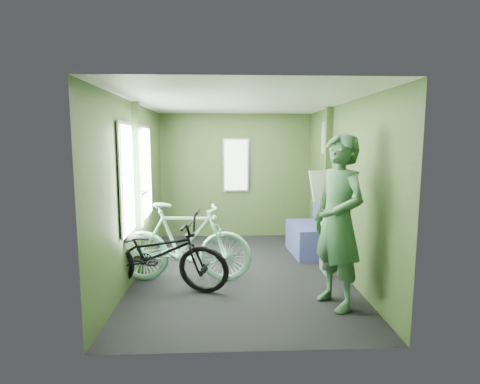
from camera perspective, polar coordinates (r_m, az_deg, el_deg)
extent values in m
plane|color=black|center=(5.31, 0.05, -12.01)|extent=(4.00, 4.00, 0.00)
cube|color=silver|center=(5.02, 0.05, 13.54)|extent=(2.80, 4.00, 0.02)
cube|color=#334922|center=(7.02, -0.63, 2.48)|extent=(2.80, 0.02, 2.30)
cube|color=#334922|center=(3.06, 1.61, -4.33)|extent=(2.80, 0.02, 2.30)
cube|color=#334922|center=(5.17, -15.65, 0.32)|extent=(0.02, 4.00, 2.30)
cube|color=#334922|center=(5.28, 15.40, 0.48)|extent=(0.02, 4.00, 2.30)
cube|color=#334922|center=(5.16, -15.22, 0.32)|extent=(0.08, 0.12, 2.30)
cube|color=silver|center=(4.61, -16.76, 1.91)|extent=(0.02, 0.56, 1.34)
cube|color=silver|center=(5.67, -14.01, 3.04)|extent=(0.02, 0.56, 1.34)
cube|color=white|center=(4.58, -16.89, 8.51)|extent=(0.00, 0.12, 0.12)
cube|color=white|center=(5.66, -14.09, 8.39)|extent=(0.00, 0.12, 0.12)
cylinder|color=silver|center=(5.15, -14.44, -0.23)|extent=(0.03, 0.40, 0.03)
cube|color=#334922|center=(5.84, 13.16, 1.22)|extent=(0.10, 0.10, 2.30)
cube|color=white|center=(6.10, 12.88, 8.08)|extent=(0.02, 0.40, 0.50)
cube|color=silver|center=(6.96, -0.62, 4.08)|extent=(0.50, 0.02, 1.00)
imported|color=black|center=(4.79, -12.59, -14.42)|extent=(1.93, 1.19, 1.04)
imported|color=#8BDFB7|center=(5.01, -8.44, -13.32)|extent=(1.75, 0.64, 1.05)
imported|color=#325B3A|center=(4.13, 14.75, -4.46)|extent=(0.68, 0.81, 1.87)
cube|color=silver|center=(4.30, 12.32, 0.96)|extent=(0.31, 0.23, 0.34)
cube|color=gray|center=(5.32, 13.88, -7.38)|extent=(0.25, 0.35, 0.85)
cube|color=navy|center=(6.12, 10.35, -7.10)|extent=(0.58, 0.98, 0.48)
cube|color=navy|center=(6.07, 12.62, -2.42)|extent=(0.12, 0.96, 0.53)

